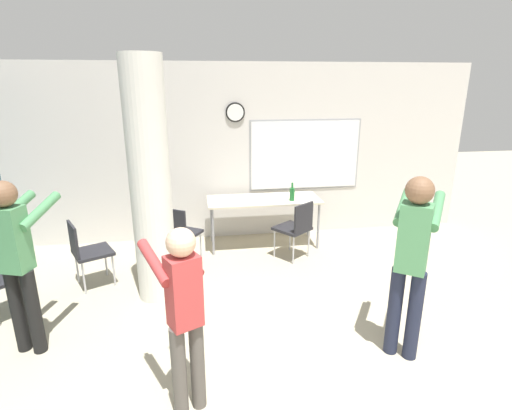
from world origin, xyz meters
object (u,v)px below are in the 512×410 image
at_px(folding_table, 264,202).
at_px(chair_table_left, 179,231).
at_px(person_playing_side, 412,255).
at_px(chair_table_right, 296,226).
at_px(chair_near_pillar, 86,249).
at_px(person_playing_front, 183,308).
at_px(bottle_on_table, 292,194).
at_px(person_watching_back, 17,255).

distance_m(folding_table, chair_table_left, 1.41).
bearing_deg(person_playing_side, chair_table_right, 102.14).
height_order(chair_table_left, chair_near_pillar, same).
xyz_separation_m(chair_table_left, person_playing_side, (2.15, -2.29, 0.52)).
distance_m(chair_table_right, person_playing_front, 3.07).
distance_m(chair_table_left, person_playing_front, 2.70).
relative_size(chair_table_right, chair_near_pillar, 1.00).
xyz_separation_m(folding_table, person_playing_front, (-1.15, -3.21, 0.20)).
distance_m(bottle_on_table, chair_table_right, 0.56).
height_order(bottle_on_table, person_playing_side, person_playing_side).
height_order(bottle_on_table, person_playing_front, person_playing_front).
bearing_deg(bottle_on_table, person_playing_front, -117.07).
xyz_separation_m(chair_table_right, chair_table_left, (-1.66, 0.04, 0.00)).
height_order(bottle_on_table, chair_table_right, bottle_on_table).
relative_size(chair_table_right, person_watching_back, 0.51).
height_order(chair_table_right, chair_near_pillar, same).
xyz_separation_m(folding_table, chair_table_left, (-1.29, -0.54, -0.20)).
bearing_deg(person_playing_side, chair_table_left, 133.24).
height_order(chair_table_left, person_playing_side, person_playing_side).
height_order(chair_table_left, person_playing_front, person_playing_front).
distance_m(chair_table_right, chair_table_left, 1.67).
distance_m(chair_near_pillar, person_playing_front, 2.58).
relative_size(bottle_on_table, chair_near_pillar, 0.32).
bearing_deg(chair_near_pillar, bottle_on_table, 16.85).
relative_size(chair_table_left, person_playing_front, 0.56).
relative_size(chair_table_left, person_watching_back, 0.51).
height_order(folding_table, chair_table_left, chair_table_left).
xyz_separation_m(chair_table_left, chair_near_pillar, (-1.13, -0.46, 0.00)).
distance_m(bottle_on_table, person_playing_side, 2.72).
bearing_deg(chair_table_right, person_playing_side, -77.86).
xyz_separation_m(bottle_on_table, person_playing_side, (0.45, -2.68, 0.16)).
bearing_deg(chair_table_left, person_playing_side, -46.76).
height_order(bottle_on_table, person_watching_back, person_watching_back).
xyz_separation_m(chair_table_right, person_playing_side, (0.48, -2.25, 0.52)).
height_order(bottle_on_table, chair_table_left, bottle_on_table).
bearing_deg(person_playing_front, person_playing_side, 10.81).
height_order(chair_near_pillar, person_playing_front, person_playing_front).
distance_m(folding_table, chair_near_pillar, 2.63).
bearing_deg(bottle_on_table, person_watching_back, -145.91).
xyz_separation_m(chair_table_left, person_watching_back, (-1.38, -1.69, 0.49)).
relative_size(folding_table, person_playing_front, 1.12).
xyz_separation_m(person_watching_back, person_playing_front, (1.51, -0.98, -0.09)).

